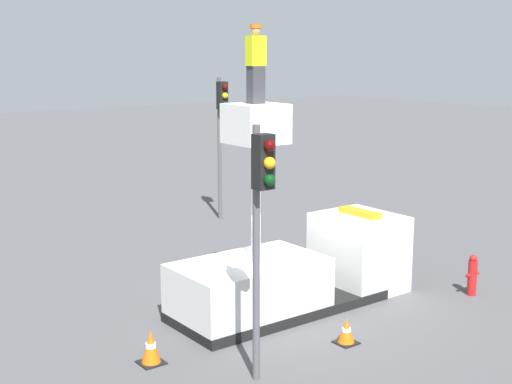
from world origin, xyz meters
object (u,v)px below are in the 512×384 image
object	(u,v)px
traffic_light_pole	(261,204)
fire_hydrant	(472,275)
traffic_light_across	(221,120)
traffic_cone_rear	(151,348)
worker	(256,64)
bucket_truck	(294,268)
traffic_cone_curbside	(346,332)

from	to	relation	value
traffic_light_pole	fire_hydrant	size ratio (longest dim) A/B	4.55
traffic_light_pole	traffic_light_across	bearing A→B (deg)	58.76
fire_hydrant	traffic_cone_rear	world-z (taller)	fire_hydrant
traffic_light_pole	traffic_cone_rear	bearing A→B (deg)	123.02
traffic_cone_rear	traffic_light_pole	bearing A→B (deg)	-56.98
traffic_cone_rear	worker	bearing A→B (deg)	13.69
bucket_truck	worker	bearing A→B (deg)	180.00
bucket_truck	traffic_light_across	xyz separation A→B (m)	(3.81, 8.74, 2.77)
worker	fire_hydrant	xyz separation A→B (m)	(5.38, -2.17, -5.41)
fire_hydrant	traffic_cone_rear	bearing A→B (deg)	170.99
bucket_truck	fire_hydrant	xyz separation A→B (m)	(4.19, -2.17, -0.43)
traffic_light_pole	traffic_cone_rear	world-z (taller)	traffic_light_pole
traffic_light_across	traffic_cone_rear	bearing A→B (deg)	-130.95
worker	traffic_cone_curbside	size ratio (longest dim) A/B	3.08
fire_hydrant	traffic_light_across	bearing A→B (deg)	91.99
worker	traffic_cone_curbside	bearing A→B (deg)	-76.17
traffic_cone_rear	traffic_cone_curbside	distance (m)	4.21
traffic_light_across	traffic_cone_rear	xyz separation A→B (m)	(-8.27, -9.53, -3.40)
worker	traffic_cone_rear	world-z (taller)	worker
bucket_truck	traffic_light_across	bearing A→B (deg)	66.43
fire_hydrant	traffic_cone_rear	size ratio (longest dim) A/B	1.53
bucket_truck	traffic_light_pole	distance (m)	4.92
worker	traffic_light_across	xyz separation A→B (m)	(5.01, 8.74, -2.20)
worker	traffic_light_pole	world-z (taller)	worker
traffic_cone_curbside	fire_hydrant	bearing A→B (deg)	3.43
traffic_cone_curbside	bucket_truck	bearing A→B (deg)	76.49
traffic_light_across	traffic_cone_curbside	xyz separation A→B (m)	(-4.40, -11.19, -3.47)
traffic_light_pole	traffic_cone_curbside	world-z (taller)	traffic_light_pole
traffic_cone_rear	fire_hydrant	bearing A→B (deg)	-9.01
traffic_light_pole	worker	bearing A→B (deg)	54.55
bucket_truck	fire_hydrant	bearing A→B (deg)	-27.35
traffic_light_pole	traffic_light_across	distance (m)	13.47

